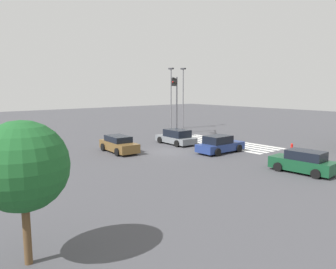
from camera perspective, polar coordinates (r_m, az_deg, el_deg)
The scene contains 12 objects.
ground_plane at distance 30.18m, azimuth -0.00°, elevation -2.99°, with size 128.39×128.39×0.00m, color #47474C.
crosswalk_markings at distance 35.43m, azimuth 9.47°, elevation -1.42°, with size 12.44×4.40×0.01m.
traffic_signal_mast at distance 39.22m, azimuth 1.30°, elevation 7.55°, with size 4.77×4.77×7.16m.
car_0 at distance 34.05m, azimuth 1.43°, elevation -0.46°, with size 4.68×2.33×1.54m.
car_1 at distance 29.94m, azimuth 8.99°, elevation -1.76°, with size 2.16×4.68×1.58m.
car_2 at distance 24.47m, azimuth 22.46°, elevation -4.47°, with size 4.35×2.16×1.58m.
car_3 at distance 30.09m, azimuth -8.57°, elevation -1.70°, with size 4.78×2.31×1.50m.
pedestrian at distance 33.08m, azimuth -20.30°, elevation -0.84°, with size 0.41×0.41×1.70m.
street_light_pole_a at distance 45.72m, azimuth 0.53°, elevation 7.20°, with size 0.80×0.36×8.52m.
street_light_pole_b at distance 47.66m, azimuth 2.64°, elevation 7.29°, with size 0.80×0.36×8.61m.
tree_corner_b at distance 11.52m, azimuth -23.98°, elevation -5.11°, with size 2.97×2.97×4.83m.
fire_hydrant at distance 31.63m, azimuth 20.75°, elevation -2.22°, with size 0.22×0.22×0.86m.
Camera 1 is at (-22.77, 18.93, 5.84)m, focal length 35.00 mm.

